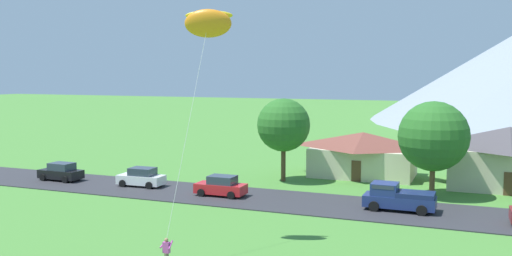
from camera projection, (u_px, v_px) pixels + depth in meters
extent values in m
cube|color=#2D2D33|center=(316.00, 204.00, 44.17)|extent=(160.00, 7.57, 0.08)
cube|color=beige|center=(508.00, 169.00, 50.12)|extent=(10.00, 6.71, 3.56)
pyramid|color=#474247|center=(510.00, 138.00, 49.85)|extent=(10.80, 7.24, 1.96)
cube|color=brown|center=(509.00, 184.00, 47.08)|extent=(0.90, 0.06, 2.00)
cube|color=beige|center=(363.00, 162.00, 56.11)|extent=(9.87, 6.23, 2.84)
pyramid|color=brown|center=(363.00, 140.00, 55.90)|extent=(10.66, 6.72, 1.56)
cube|color=brown|center=(356.00, 171.00, 53.26)|extent=(0.90, 0.06, 2.00)
cylinder|color=brown|center=(432.00, 179.00, 46.83)|extent=(0.44, 0.44, 2.88)
sphere|color=#286623|center=(433.00, 136.00, 46.48)|extent=(5.80, 5.80, 5.80)
cylinder|color=#4C3823|center=(283.00, 163.00, 53.47)|extent=(0.44, 0.44, 3.48)
sphere|color=#286623|center=(283.00, 125.00, 53.12)|extent=(5.02, 5.02, 5.02)
cube|color=red|center=(221.00, 188.00, 46.88)|extent=(4.22, 1.84, 0.80)
cube|color=#2D3847|center=(222.00, 180.00, 46.75)|extent=(2.21, 1.60, 0.68)
cylinder|color=black|center=(201.00, 193.00, 46.55)|extent=(0.64, 0.25, 0.64)
cylinder|color=black|center=(211.00, 188.00, 48.25)|extent=(0.64, 0.25, 0.64)
cylinder|color=black|center=(231.00, 195.00, 45.56)|extent=(0.64, 0.25, 0.64)
cylinder|color=black|center=(240.00, 191.00, 47.27)|extent=(0.64, 0.25, 0.64)
cube|color=white|center=(141.00, 179.00, 50.83)|extent=(4.27, 1.97, 0.80)
cube|color=#2D3847|center=(142.00, 171.00, 50.70)|extent=(2.26, 1.67, 0.68)
cylinder|color=black|center=(123.00, 183.00, 50.44)|extent=(0.65, 0.27, 0.64)
cylinder|color=black|center=(134.00, 180.00, 52.17)|extent=(0.65, 0.27, 0.64)
cylinder|color=black|center=(149.00, 185.00, 49.54)|extent=(0.65, 0.27, 0.64)
cylinder|color=black|center=(159.00, 182.00, 51.26)|extent=(0.65, 0.27, 0.64)
cube|color=black|center=(61.00, 174.00, 53.57)|extent=(4.25, 1.93, 0.80)
cube|color=#2D3847|center=(62.00, 166.00, 53.44)|extent=(2.25, 1.65, 0.68)
cylinder|color=black|center=(43.00, 177.00, 53.30)|extent=(0.65, 0.26, 0.64)
cylinder|color=black|center=(57.00, 174.00, 54.98)|extent=(0.65, 0.26, 0.64)
cylinder|color=black|center=(65.00, 180.00, 52.22)|extent=(0.65, 0.26, 0.64)
cylinder|color=black|center=(79.00, 176.00, 53.90)|extent=(0.65, 0.26, 0.64)
cube|color=navy|center=(399.00, 201.00, 41.83)|extent=(5.21, 2.02, 0.84)
cube|color=navy|center=(385.00, 189.00, 42.16)|extent=(1.91, 1.85, 0.90)
cube|color=#2D3847|center=(385.00, 185.00, 42.13)|extent=(1.62, 1.89, 0.28)
cube|color=navy|center=(416.00, 195.00, 41.34)|extent=(2.71, 1.97, 0.36)
cylinder|color=black|center=(374.00, 206.00, 41.56)|extent=(0.76, 0.28, 0.76)
cylinder|color=black|center=(379.00, 200.00, 43.44)|extent=(0.76, 0.28, 0.76)
cylinder|color=black|center=(422.00, 210.00, 40.28)|extent=(0.76, 0.28, 0.76)
cylinder|color=black|center=(425.00, 204.00, 42.16)|extent=(0.76, 0.28, 0.76)
cube|color=#B7479E|center=(166.00, 247.00, 29.47)|extent=(0.36, 0.22, 0.58)
sphere|color=#9E7051|center=(166.00, 240.00, 29.43)|extent=(0.21, 0.21, 0.21)
cylinder|color=#B7479E|center=(163.00, 244.00, 29.60)|extent=(0.18, 0.55, 0.37)
cylinder|color=#B7479E|center=(171.00, 245.00, 29.43)|extent=(0.18, 0.55, 0.37)
ellipsoid|color=orange|center=(208.00, 23.00, 33.04)|extent=(3.02, 2.03, 1.81)
ellipsoid|color=yellow|center=(209.00, 15.00, 33.38)|extent=(2.81, 1.25, 0.63)
cylinder|color=silver|center=(188.00, 126.00, 31.24)|extent=(0.07, 5.13, 11.59)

